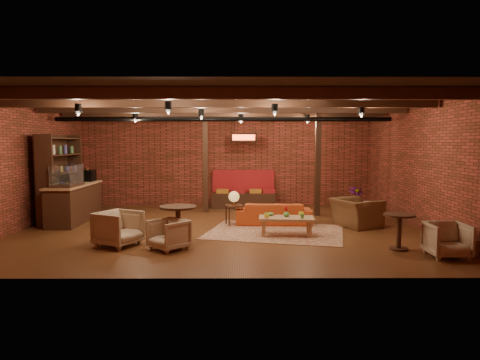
{
  "coord_description": "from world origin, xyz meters",
  "views": [
    {
      "loc": [
        0.4,
        -10.73,
        2.18
      ],
      "look_at": [
        0.47,
        0.2,
        1.23
      ],
      "focal_mm": 32.0,
      "sensor_mm": 36.0,
      "label": 1
    }
  ],
  "objects_px": {
    "sofa": "(274,213)",
    "round_table_right": "(399,226)",
    "armchair_a": "(118,227)",
    "armchair_b": "(169,233)",
    "armchair_far": "(447,238)",
    "side_table_lamp": "(234,199)",
    "round_table_left": "(178,218)",
    "armchair_right": "(356,208)",
    "plant_tall": "(356,172)",
    "side_table_book": "(365,204)",
    "coffee_table": "(286,219)"
  },
  "relations": [
    {
      "from": "armchair_a",
      "to": "plant_tall",
      "type": "bearing_deg",
      "value": -31.07
    },
    {
      "from": "coffee_table",
      "to": "side_table_lamp",
      "type": "bearing_deg",
      "value": 133.12
    },
    {
      "from": "armchair_right",
      "to": "side_table_book",
      "type": "bearing_deg",
      "value": -52.16
    },
    {
      "from": "round_table_right",
      "to": "armchair_far",
      "type": "relative_size",
      "value": 1.0
    },
    {
      "from": "coffee_table",
      "to": "side_table_book",
      "type": "distance_m",
      "value": 3.09
    },
    {
      "from": "sofa",
      "to": "round_table_left",
      "type": "xyz_separation_m",
      "value": [
        -2.25,
        -2.26,
        0.27
      ]
    },
    {
      "from": "armchair_b",
      "to": "round_table_right",
      "type": "xyz_separation_m",
      "value": [
        4.7,
        -0.03,
        0.15
      ]
    },
    {
      "from": "sofa",
      "to": "side_table_lamp",
      "type": "height_order",
      "value": "side_table_lamp"
    },
    {
      "from": "armchair_b",
      "to": "round_table_right",
      "type": "distance_m",
      "value": 4.71
    },
    {
      "from": "armchair_a",
      "to": "armchair_far",
      "type": "bearing_deg",
      "value": -70.79
    },
    {
      "from": "round_table_left",
      "to": "round_table_right",
      "type": "distance_m",
      "value": 4.61
    },
    {
      "from": "coffee_table",
      "to": "round_table_left",
      "type": "xyz_separation_m",
      "value": [
        -2.41,
        -0.83,
        0.17
      ]
    },
    {
      "from": "round_table_left",
      "to": "armchair_far",
      "type": "distance_m",
      "value": 5.39
    },
    {
      "from": "armchair_right",
      "to": "side_table_book",
      "type": "xyz_separation_m",
      "value": [
        0.48,
        0.87,
        -0.01
      ]
    },
    {
      "from": "side_table_lamp",
      "to": "armchair_far",
      "type": "relative_size",
      "value": 1.23
    },
    {
      "from": "coffee_table",
      "to": "armchair_a",
      "type": "xyz_separation_m",
      "value": [
        -3.66,
        -0.99,
        0.02
      ]
    },
    {
      "from": "armchair_a",
      "to": "armchair_b",
      "type": "height_order",
      "value": "armchair_a"
    },
    {
      "from": "round_table_left",
      "to": "armchair_b",
      "type": "xyz_separation_m",
      "value": [
        -0.13,
        -0.49,
        -0.21
      ]
    },
    {
      "from": "coffee_table",
      "to": "armchair_far",
      "type": "height_order",
      "value": "armchair_far"
    },
    {
      "from": "armchair_b",
      "to": "round_table_right",
      "type": "height_order",
      "value": "round_table_right"
    },
    {
      "from": "side_table_lamp",
      "to": "side_table_book",
      "type": "relative_size",
      "value": 1.66
    },
    {
      "from": "side_table_lamp",
      "to": "side_table_book",
      "type": "distance_m",
      "value": 3.71
    },
    {
      "from": "sofa",
      "to": "plant_tall",
      "type": "height_order",
      "value": "plant_tall"
    },
    {
      "from": "side_table_book",
      "to": "plant_tall",
      "type": "height_order",
      "value": "plant_tall"
    },
    {
      "from": "sofa",
      "to": "plant_tall",
      "type": "xyz_separation_m",
      "value": [
        2.56,
        1.3,
        1.01
      ]
    },
    {
      "from": "round_table_left",
      "to": "armchair_right",
      "type": "bearing_deg",
      "value": 23.14
    },
    {
      "from": "armchair_b",
      "to": "plant_tall",
      "type": "distance_m",
      "value": 6.46
    },
    {
      "from": "armchair_a",
      "to": "armchair_b",
      "type": "xyz_separation_m",
      "value": [
        1.11,
        -0.33,
        -0.07
      ]
    },
    {
      "from": "armchair_right",
      "to": "round_table_right",
      "type": "relative_size",
      "value": 1.53
    },
    {
      "from": "side_table_lamp",
      "to": "round_table_right",
      "type": "height_order",
      "value": "side_table_lamp"
    },
    {
      "from": "armchair_b",
      "to": "armchair_far",
      "type": "distance_m",
      "value": 5.44
    },
    {
      "from": "side_table_book",
      "to": "round_table_right",
      "type": "distance_m",
      "value": 3.26
    },
    {
      "from": "armchair_a",
      "to": "armchair_far",
      "type": "distance_m",
      "value": 6.59
    },
    {
      "from": "armchair_right",
      "to": "plant_tall",
      "type": "xyz_separation_m",
      "value": [
        0.45,
        1.69,
        0.81
      ]
    },
    {
      "from": "sofa",
      "to": "round_table_right",
      "type": "relative_size",
      "value": 2.72
    },
    {
      "from": "armchair_b",
      "to": "plant_tall",
      "type": "bearing_deg",
      "value": 82.38
    },
    {
      "from": "sofa",
      "to": "round_table_right",
      "type": "height_order",
      "value": "round_table_right"
    },
    {
      "from": "armchair_a",
      "to": "side_table_book",
      "type": "distance_m",
      "value": 6.74
    },
    {
      "from": "coffee_table",
      "to": "plant_tall",
      "type": "bearing_deg",
      "value": 48.65
    },
    {
      "from": "armchair_right",
      "to": "coffee_table",
      "type": "bearing_deg",
      "value": 94.72
    },
    {
      "from": "side_table_book",
      "to": "round_table_right",
      "type": "relative_size",
      "value": 0.74
    },
    {
      "from": "sofa",
      "to": "round_table_right",
      "type": "bearing_deg",
      "value": 132.26
    },
    {
      "from": "sofa",
      "to": "coffee_table",
      "type": "height_order",
      "value": "coffee_table"
    },
    {
      "from": "armchair_b",
      "to": "armchair_far",
      "type": "relative_size",
      "value": 0.94
    },
    {
      "from": "armchair_a",
      "to": "round_table_right",
      "type": "height_order",
      "value": "armchair_a"
    },
    {
      "from": "side_table_lamp",
      "to": "round_table_right",
      "type": "relative_size",
      "value": 1.22
    },
    {
      "from": "round_table_left",
      "to": "armchair_right",
      "type": "xyz_separation_m",
      "value": [
        4.36,
        1.86,
        -0.07
      ]
    },
    {
      "from": "armchair_far",
      "to": "side_table_lamp",
      "type": "bearing_deg",
      "value": 141.79
    },
    {
      "from": "sofa",
      "to": "side_table_book",
      "type": "distance_m",
      "value": 2.65
    },
    {
      "from": "coffee_table",
      "to": "round_table_right",
      "type": "bearing_deg",
      "value": -32.01
    }
  ]
}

